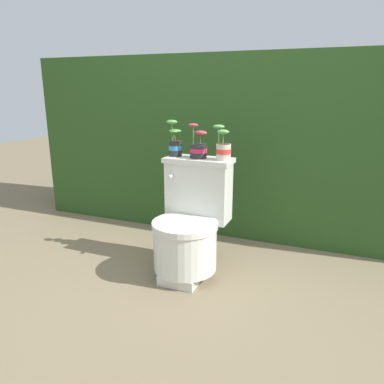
{
  "coord_description": "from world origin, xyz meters",
  "views": [
    {
      "loc": [
        0.8,
        -1.96,
        1.14
      ],
      "look_at": [
        -0.05,
        0.1,
        0.52
      ],
      "focal_mm": 35.0,
      "sensor_mm": 36.0,
      "label": 1
    }
  ],
  "objects_px": {
    "toilet": "(190,225)",
    "potted_plant_left": "(175,144)",
    "potted_plant_midleft": "(198,147)",
    "potted_plant_middle": "(223,148)"
  },
  "relations": [
    {
      "from": "toilet",
      "to": "potted_plant_left",
      "type": "height_order",
      "value": "potted_plant_left"
    },
    {
      "from": "potted_plant_midleft",
      "to": "potted_plant_middle",
      "type": "xyz_separation_m",
      "value": [
        0.17,
        -0.01,
        0.01
      ]
    },
    {
      "from": "toilet",
      "to": "potted_plant_left",
      "type": "bearing_deg",
      "value": 138.21
    },
    {
      "from": "toilet",
      "to": "potted_plant_midleft",
      "type": "xyz_separation_m",
      "value": [
        -0.0,
        0.14,
        0.47
      ]
    },
    {
      "from": "potted_plant_left",
      "to": "potted_plant_middle",
      "type": "xyz_separation_m",
      "value": [
        0.33,
        -0.02,
        -0.0
      ]
    },
    {
      "from": "toilet",
      "to": "potted_plant_middle",
      "type": "height_order",
      "value": "potted_plant_middle"
    },
    {
      "from": "toilet",
      "to": "potted_plant_left",
      "type": "xyz_separation_m",
      "value": [
        -0.17,
        0.15,
        0.48
      ]
    },
    {
      "from": "potted_plant_middle",
      "to": "toilet",
      "type": "bearing_deg",
      "value": -141.14
    },
    {
      "from": "potted_plant_midleft",
      "to": "potted_plant_middle",
      "type": "relative_size",
      "value": 1.01
    },
    {
      "from": "potted_plant_left",
      "to": "potted_plant_middle",
      "type": "height_order",
      "value": "potted_plant_left"
    }
  ]
}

